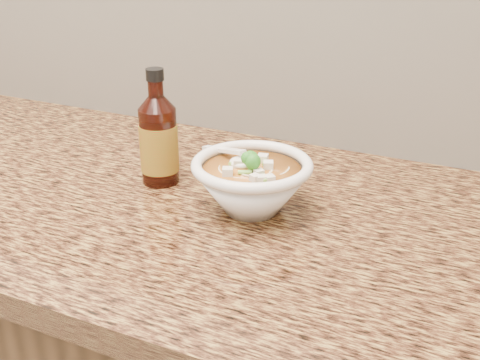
% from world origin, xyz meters
% --- Properties ---
extents(counter_slab, '(4.00, 0.68, 0.04)m').
position_xyz_m(counter_slab, '(0.00, 1.68, 0.88)').
color(counter_slab, '#A17F3B').
rests_on(counter_slab, cabinet).
extents(soup_bowl, '(0.20, 0.19, 0.10)m').
position_xyz_m(soup_bowl, '(0.33, 1.67, 0.94)').
color(soup_bowl, white).
rests_on(soup_bowl, counter_slab).
extents(hot_sauce_bottle, '(0.08, 0.08, 0.20)m').
position_xyz_m(hot_sauce_bottle, '(0.14, 1.70, 0.97)').
color(hot_sauce_bottle, '#350D07').
rests_on(hot_sauce_bottle, counter_slab).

